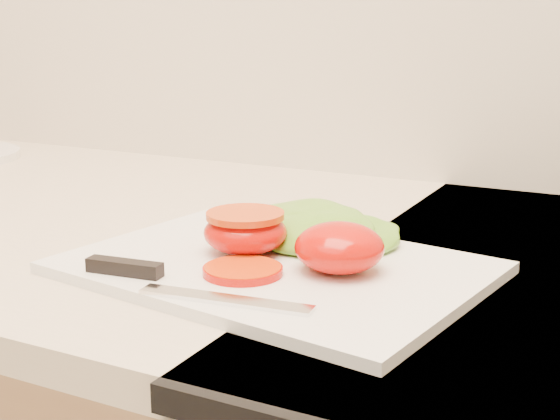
% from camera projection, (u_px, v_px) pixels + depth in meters
% --- Properties ---
extents(cutting_board, '(0.38, 0.30, 0.01)m').
position_uv_depth(cutting_board, '(275.00, 268.00, 0.68)').
color(cutting_board, white).
rests_on(cutting_board, counter).
extents(tomato_half_dome, '(0.08, 0.08, 0.04)m').
position_uv_depth(tomato_half_dome, '(339.00, 247.00, 0.65)').
color(tomato_half_dome, red).
rests_on(tomato_half_dome, cutting_board).
extents(tomato_half_cut, '(0.08, 0.08, 0.04)m').
position_uv_depth(tomato_half_cut, '(245.00, 230.00, 0.71)').
color(tomato_half_cut, red).
rests_on(tomato_half_cut, cutting_board).
extents(tomato_slice_0, '(0.06, 0.06, 0.01)m').
position_uv_depth(tomato_slice_0, '(243.00, 270.00, 0.65)').
color(tomato_slice_0, '#CC430A').
rests_on(tomato_slice_0, cutting_board).
extents(lettuce_leaf_0, '(0.18, 0.17, 0.03)m').
position_uv_depth(lettuce_leaf_0, '(307.00, 226.00, 0.74)').
color(lettuce_leaf_0, '#70BE32').
rests_on(lettuce_leaf_0, cutting_board).
extents(lettuce_leaf_1, '(0.13, 0.13, 0.02)m').
position_uv_depth(lettuce_leaf_1, '(349.00, 235.00, 0.72)').
color(lettuce_leaf_1, '#70BE32').
rests_on(lettuce_leaf_1, cutting_board).
extents(knife, '(0.21, 0.04, 0.01)m').
position_uv_depth(knife, '(162.00, 279.00, 0.63)').
color(knife, silver).
rests_on(knife, cutting_board).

